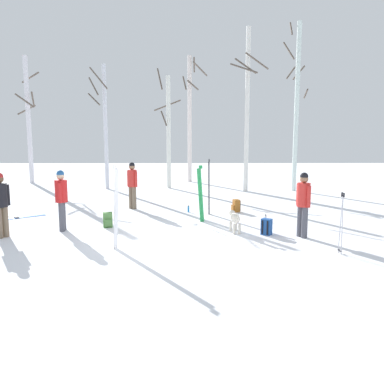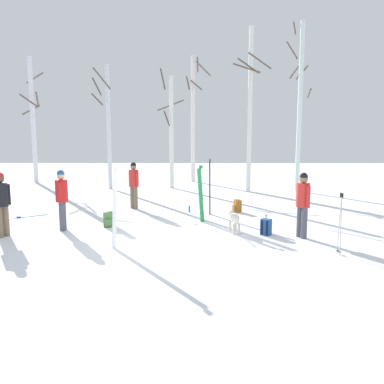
{
  "view_description": "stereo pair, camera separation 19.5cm",
  "coord_description": "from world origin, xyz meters",
  "px_view_note": "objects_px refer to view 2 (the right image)",
  "views": [
    {
      "loc": [
        0.49,
        -9.18,
        2.61
      ],
      "look_at": [
        0.63,
        2.11,
        1.0
      ],
      "focal_mm": 35.85,
      "sensor_mm": 36.0,
      "label": 1
    },
    {
      "loc": [
        0.69,
        -9.18,
        2.61
      ],
      "look_at": [
        0.63,
        2.11,
        1.0
      ],
      "focal_mm": 35.85,
      "sensor_mm": 36.0,
      "label": 2
    }
  ],
  "objects_px": {
    "birch_tree_2": "(171,130)",
    "ski_pair_lying_0": "(20,217)",
    "birch_tree_5": "(300,105)",
    "water_bottle_1": "(189,209)",
    "backpack_2": "(266,227)",
    "birch_tree_0": "(33,119)",
    "ski_pair_planted_2": "(115,207)",
    "person_2": "(303,201)",
    "backpack_0": "(237,206)",
    "ski_pair_planted_0": "(210,187)",
    "person_3": "(1,200)",
    "water_bottle_0": "(266,218)",
    "birch_tree_4": "(250,108)",
    "ski_poles_0": "(340,222)",
    "person_1": "(134,182)",
    "ski_pair_planted_1": "(201,194)",
    "dog": "(234,219)",
    "birch_tree_3": "(193,117)",
    "person_0": "(62,196)",
    "birch_tree_1": "(108,125)",
    "backpack_1": "(108,220)"
  },
  "relations": [
    {
      "from": "birch_tree_2",
      "to": "ski_pair_lying_0",
      "type": "bearing_deg",
      "value": -121.34
    },
    {
      "from": "birch_tree_5",
      "to": "water_bottle_1",
      "type": "bearing_deg",
      "value": -133.67
    },
    {
      "from": "backpack_2",
      "to": "birch_tree_2",
      "type": "height_order",
      "value": "birch_tree_2"
    },
    {
      "from": "birch_tree_0",
      "to": "birch_tree_2",
      "type": "bearing_deg",
      "value": -15.9
    },
    {
      "from": "ski_pair_planted_2",
      "to": "backpack_2",
      "type": "height_order",
      "value": "ski_pair_planted_2"
    },
    {
      "from": "person_2",
      "to": "backpack_0",
      "type": "height_order",
      "value": "person_2"
    },
    {
      "from": "ski_pair_lying_0",
      "to": "birch_tree_2",
      "type": "xyz_separation_m",
      "value": [
        4.56,
        7.49,
        2.96
      ]
    },
    {
      "from": "ski_pair_planted_0",
      "to": "person_2",
      "type": "bearing_deg",
      "value": -52.86
    },
    {
      "from": "person_3",
      "to": "water_bottle_0",
      "type": "xyz_separation_m",
      "value": [
        7.32,
        1.93,
        -0.88
      ]
    },
    {
      "from": "backpack_0",
      "to": "birch_tree_4",
      "type": "xyz_separation_m",
      "value": [
        1.14,
        5.28,
        3.77
      ]
    },
    {
      "from": "person_2",
      "to": "birch_tree_4",
      "type": "distance_m",
      "value": 9.25
    },
    {
      "from": "ski_poles_0",
      "to": "person_1",
      "type": "bearing_deg",
      "value": 134.37
    },
    {
      "from": "ski_pair_planted_1",
      "to": "birch_tree_4",
      "type": "height_order",
      "value": "birch_tree_4"
    },
    {
      "from": "ski_poles_0",
      "to": "dog",
      "type": "bearing_deg",
      "value": 136.61
    },
    {
      "from": "dog",
      "to": "birch_tree_5",
      "type": "relative_size",
      "value": 0.11
    },
    {
      "from": "backpack_0",
      "to": "backpack_2",
      "type": "bearing_deg",
      "value": -82.47
    },
    {
      "from": "person_2",
      "to": "birch_tree_3",
      "type": "height_order",
      "value": "birch_tree_3"
    },
    {
      "from": "person_3",
      "to": "ski_pair_planted_0",
      "type": "distance_m",
      "value": 6.34
    },
    {
      "from": "ski_pair_lying_0",
      "to": "backpack_0",
      "type": "distance_m",
      "value": 7.33
    },
    {
      "from": "person_1",
      "to": "backpack_0",
      "type": "relative_size",
      "value": 3.9
    },
    {
      "from": "person_0",
      "to": "birch_tree_2",
      "type": "relative_size",
      "value": 0.28
    },
    {
      "from": "ski_pair_lying_0",
      "to": "birch_tree_3",
      "type": "distance_m",
      "value": 12.46
    },
    {
      "from": "water_bottle_1",
      "to": "dog",
      "type": "bearing_deg",
      "value": -66.02
    },
    {
      "from": "birch_tree_3",
      "to": "ski_pair_lying_0",
      "type": "bearing_deg",
      "value": -118.65
    },
    {
      "from": "dog",
      "to": "birch_tree_5",
      "type": "xyz_separation_m",
      "value": [
        3.93,
        8.33,
        3.77
      ]
    },
    {
      "from": "ski_pair_planted_2",
      "to": "water_bottle_0",
      "type": "distance_m",
      "value": 5.16
    },
    {
      "from": "dog",
      "to": "ski_poles_0",
      "type": "distance_m",
      "value": 2.97
    },
    {
      "from": "ski_pair_lying_0",
      "to": "birch_tree_4",
      "type": "bearing_deg",
      "value": 36.71
    },
    {
      "from": "backpack_0",
      "to": "birch_tree_0",
      "type": "xyz_separation_m",
      "value": [
        -10.7,
        8.8,
        3.43
      ]
    },
    {
      "from": "ski_pair_planted_1",
      "to": "birch_tree_3",
      "type": "xyz_separation_m",
      "value": [
        -0.25,
        11.04,
        2.92
      ]
    },
    {
      "from": "person_0",
      "to": "birch_tree_1",
      "type": "relative_size",
      "value": 0.28
    },
    {
      "from": "person_0",
      "to": "birch_tree_3",
      "type": "distance_m",
      "value": 12.98
    },
    {
      "from": "backpack_1",
      "to": "ski_pair_planted_1",
      "type": "bearing_deg",
      "value": 14.2
    },
    {
      "from": "person_1",
      "to": "birch_tree_5",
      "type": "xyz_separation_m",
      "value": [
        7.27,
        4.75,
        3.18
      ]
    },
    {
      "from": "ski_pair_planted_0",
      "to": "birch_tree_5",
      "type": "distance_m",
      "value": 8.06
    },
    {
      "from": "person_3",
      "to": "person_2",
      "type": "bearing_deg",
      "value": -0.31
    },
    {
      "from": "ski_pair_planted_2",
      "to": "birch_tree_0",
      "type": "bearing_deg",
      "value": 118.88
    },
    {
      "from": "water_bottle_0",
      "to": "backpack_0",
      "type": "bearing_deg",
      "value": 116.46
    },
    {
      "from": "water_bottle_1",
      "to": "birch_tree_0",
      "type": "distance_m",
      "value": 13.11
    },
    {
      "from": "person_0",
      "to": "water_bottle_0",
      "type": "xyz_separation_m",
      "value": [
        5.99,
        1.19,
        -0.88
      ]
    },
    {
      "from": "birch_tree_2",
      "to": "birch_tree_3",
      "type": "bearing_deg",
      "value": 68.89
    },
    {
      "from": "person_2",
      "to": "backpack_2",
      "type": "height_order",
      "value": "person_2"
    },
    {
      "from": "ski_pair_lying_0",
      "to": "backpack_1",
      "type": "xyz_separation_m",
      "value": [
        3.2,
        -1.31,
        0.2
      ]
    },
    {
      "from": "ski_poles_0",
      "to": "ski_pair_planted_2",
      "type": "bearing_deg",
      "value": 174.5
    },
    {
      "from": "ski_pair_planted_2",
      "to": "birch_tree_1",
      "type": "height_order",
      "value": "birch_tree_1"
    },
    {
      "from": "ski_pair_planted_2",
      "to": "birch_tree_4",
      "type": "bearing_deg",
      "value": 65.04
    },
    {
      "from": "water_bottle_1",
      "to": "birch_tree_0",
      "type": "bearing_deg",
      "value": 135.56
    },
    {
      "from": "ski_poles_0",
      "to": "birch_tree_2",
      "type": "relative_size",
      "value": 0.23
    },
    {
      "from": "person_2",
      "to": "ski_pair_planted_0",
      "type": "bearing_deg",
      "value": 127.14
    },
    {
      "from": "person_0",
      "to": "ski_poles_0",
      "type": "relative_size",
      "value": 1.22
    }
  ]
}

